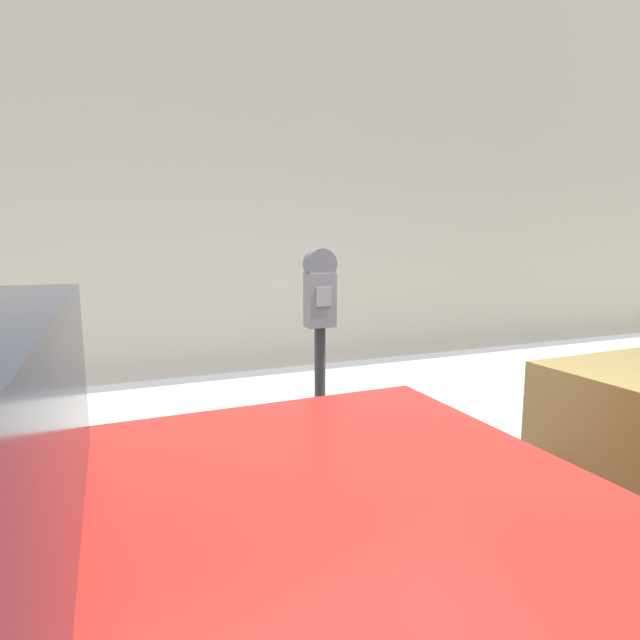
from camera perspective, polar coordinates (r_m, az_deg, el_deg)
name	(u,v)px	position (r m, az deg, el deg)	size (l,w,h in m)	color
ground_plane	(383,626)	(2.45, 7.18, -31.38)	(60.00, 60.00, 0.00)	slate
sidewalk	(250,431)	(4.22, -8.00, -12.43)	(24.00, 2.80, 0.13)	#BCB7AD
building_facade	(194,95)	(6.43, -14.26, 23.68)	(24.00, 0.30, 6.54)	beige
parking_meter	(320,321)	(3.22, 0.00, -0.06)	(0.20, 0.13, 1.42)	#2D2D30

